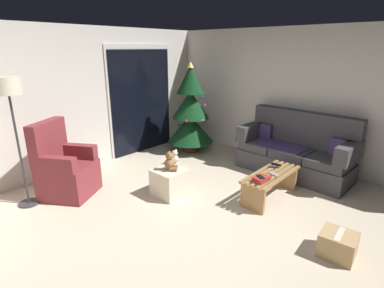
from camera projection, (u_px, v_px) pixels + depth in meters
ground_plane at (212, 228)px, 3.72m from camera, size 7.00×7.00×0.00m
wall_back at (78, 100)px, 5.28m from camera, size 5.72×0.12×2.50m
wall_right at (313, 99)px, 5.35m from camera, size 0.12×6.00×2.50m
patio_door_frame at (141, 99)px, 6.24m from camera, size 1.60×0.02×2.20m
patio_door_glass at (142, 102)px, 6.24m from camera, size 1.50×0.02×2.10m
couch at (295, 152)px, 5.23m from camera, size 0.86×1.97×1.08m
coffee_table at (271, 181)px, 4.39m from camera, size 1.10×0.40×0.40m
remote_silver at (274, 174)px, 4.28m from camera, size 0.08×0.16×0.02m
remote_graphite at (274, 167)px, 4.54m from camera, size 0.12×0.16×0.02m
remote_black at (276, 164)px, 4.64m from camera, size 0.05×0.16×0.02m
book_stack at (261, 179)px, 4.08m from camera, size 0.26×0.19×0.06m
cell_phone at (260, 177)px, 4.06m from camera, size 0.14×0.16×0.01m
christmas_tree at (190, 113)px, 6.24m from camera, size 0.97×0.97×1.87m
armchair at (65, 170)px, 4.46m from camera, size 0.94×0.94×1.13m
floor_lamp at (10, 99)px, 3.83m from camera, size 0.32×0.32×1.78m
ottoman at (170, 182)px, 4.50m from camera, size 0.44×0.44×0.40m
teddy_bear_chestnut at (170, 162)px, 4.40m from camera, size 0.21×0.22×0.29m
teddy_bear_cream_by_tree at (174, 158)px, 5.74m from camera, size 0.20×0.20×0.29m
cardboard_box_taped_mid_floor at (338, 244)px, 3.20m from camera, size 0.37×0.38×0.27m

